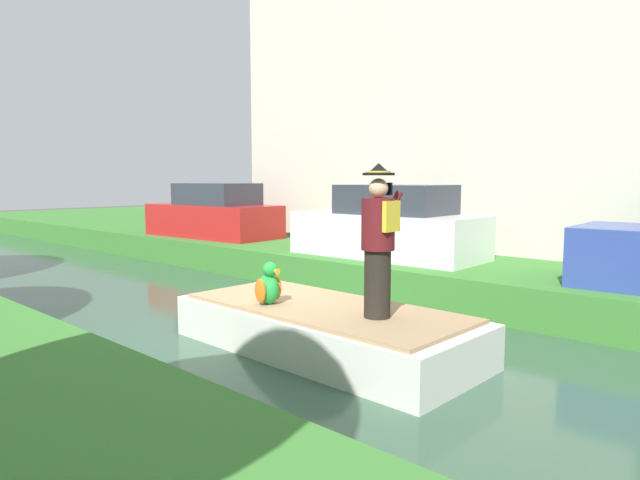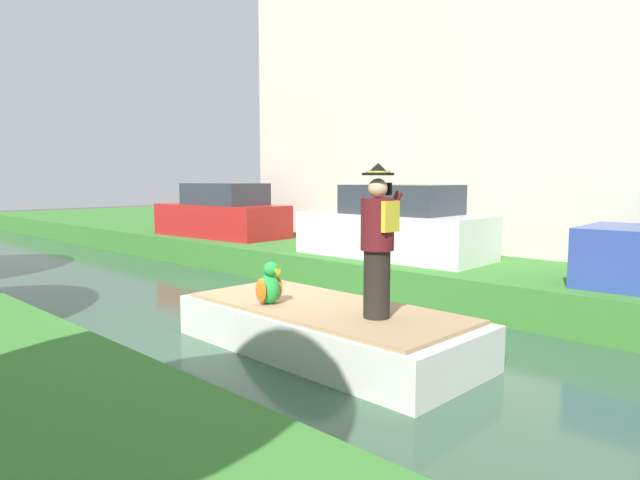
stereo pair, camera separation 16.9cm
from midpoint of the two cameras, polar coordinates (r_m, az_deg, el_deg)
name	(u,v)px [view 1 (the left image)]	position (r m, az deg, el deg)	size (l,w,h in m)	color
ground_plane	(257,338)	(8.52, -7.01, -9.95)	(80.00, 80.00, 0.00)	#4C4742
canal_water	(257,335)	(8.50, -7.01, -9.63)	(5.51, 48.00, 0.10)	#33513D
grass_bank_far	(490,259)	(14.54, 16.74, -1.88)	(9.88, 48.00, 0.75)	#38752D
boat	(324,328)	(7.47, -0.26, -9.03)	(1.87, 4.23, 0.61)	silver
person_pirate	(378,241)	(6.65, 5.29, -0.12)	(0.61, 0.42, 1.85)	black
parrot_plush	(269,286)	(7.46, -5.93, -4.71)	(0.36, 0.35, 0.57)	green
parked_car_white	(389,227)	(11.67, 6.66, 1.37)	(1.78, 4.03, 1.50)	white
parked_car_red	(214,214)	(15.95, -11.12, 2.60)	(1.99, 4.11, 1.50)	red
building_row	(517,73)	(15.79, 19.25, 15.81)	(6.17, 13.82, 8.66)	beige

